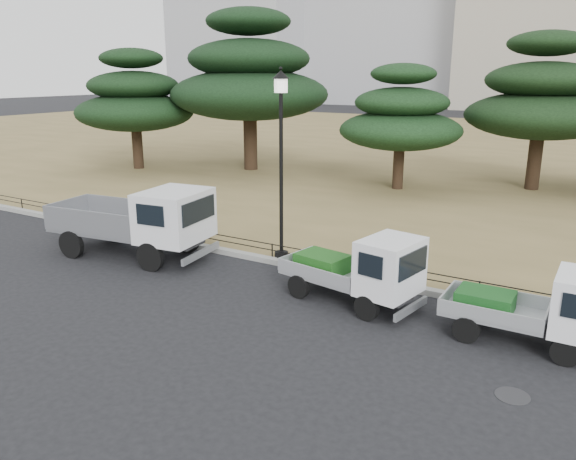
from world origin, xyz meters
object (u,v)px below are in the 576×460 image
Objects in this scene: truck_kei_rear at (538,307)px; street_lamp at (281,134)px; tarp_pile at (141,219)px; truck_large at (138,219)px; truck_kei_front at (359,269)px.

street_lamp is at bearing 165.51° from truck_kei_rear.
truck_large is at bearing -45.72° from tarp_pile.
truck_kei_front is at bearing -6.47° from truck_large.
street_lamp is 6.69m from tarp_pile.
truck_kei_front is 0.67× the size of street_lamp.
street_lamp reaches higher than truck_kei_front.
street_lamp is (3.92, 1.86, 2.57)m from truck_large.
truck_kei_rear is (11.21, 0.01, -0.37)m from truck_large.
street_lamp is (-3.28, 1.76, 2.87)m from truck_kei_front.
truck_kei_front reaches higher than truck_kei_rear.
tarp_pile is (-13.11, 1.94, -0.35)m from truck_kei_rear.
truck_large is 11.21m from truck_kei_rear.
truck_kei_front is 4.00m from truck_kei_rear.
truck_kei_front is at bearing 178.49° from truck_kei_rear.
truck_kei_rear is 0.60× the size of street_lamp.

